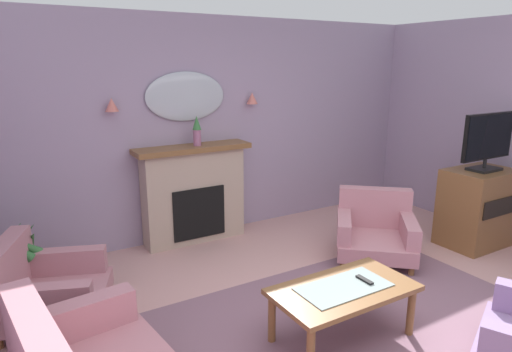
# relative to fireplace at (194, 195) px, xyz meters

# --- Properties ---
(floor) EXTENTS (6.85, 6.72, 0.10)m
(floor) POSITION_rel_fireplace_xyz_m (0.41, -2.69, -0.62)
(floor) COLOR #C6938E
(floor) RESTS_ON ground
(wall_back) EXTENTS (6.85, 0.10, 2.62)m
(wall_back) POSITION_rel_fireplace_xyz_m (0.41, 0.22, 0.74)
(wall_back) COLOR #9E8CA8
(wall_back) RESTS_ON ground
(patterned_rug) EXTENTS (3.20, 2.40, 0.01)m
(patterned_rug) POSITION_rel_fireplace_xyz_m (0.41, -2.49, -0.56)
(patterned_rug) COLOR #7F5B6B
(patterned_rug) RESTS_ON ground
(fireplace) EXTENTS (1.36, 0.36, 1.16)m
(fireplace) POSITION_rel_fireplace_xyz_m (0.00, 0.00, 0.00)
(fireplace) COLOR tan
(fireplace) RESTS_ON ground
(mantel_vase_right) EXTENTS (0.10, 0.10, 0.35)m
(mantel_vase_right) POSITION_rel_fireplace_xyz_m (0.05, -0.03, 0.77)
(mantel_vase_right) COLOR #9E6084
(mantel_vase_right) RESTS_ON fireplace
(wall_mirror) EXTENTS (0.96, 0.06, 0.56)m
(wall_mirror) POSITION_rel_fireplace_xyz_m (-0.00, 0.14, 1.14)
(wall_mirror) COLOR #B2BCC6
(wall_sconce_left) EXTENTS (0.14, 0.14, 0.14)m
(wall_sconce_left) POSITION_rel_fireplace_xyz_m (-0.85, 0.09, 1.09)
(wall_sconce_left) COLOR #D17066
(wall_sconce_right) EXTENTS (0.14, 0.14, 0.14)m
(wall_sconce_right) POSITION_rel_fireplace_xyz_m (0.85, 0.09, 1.09)
(wall_sconce_right) COLOR #D17066
(coffee_table) EXTENTS (1.10, 0.60, 0.45)m
(coffee_table) POSITION_rel_fireplace_xyz_m (0.18, -2.42, -0.19)
(coffee_table) COLOR brown
(coffee_table) RESTS_ON ground
(tv_remote) EXTENTS (0.04, 0.16, 0.02)m
(tv_remote) POSITION_rel_fireplace_xyz_m (0.38, -2.44, -0.12)
(tv_remote) COLOR black
(tv_remote) RESTS_ON coffee_table
(armchair_beside_couch) EXTENTS (1.14, 1.14, 0.71)m
(armchair_beside_couch) POSITION_rel_fireplace_xyz_m (1.53, -1.43, -0.27)
(armchair_beside_couch) COLOR #B77A84
(armchair_beside_couch) RESTS_ON ground
(armchair_near_fireplace) EXTENTS (1.05, 1.04, 0.71)m
(armchair_near_fireplace) POSITION_rel_fireplace_xyz_m (-1.76, -0.97, -0.27)
(armchair_near_fireplace) COLOR #B77A84
(armchair_near_fireplace) RESTS_ON ground
(tv_cabinet) EXTENTS (0.80, 0.57, 0.90)m
(tv_cabinet) POSITION_rel_fireplace_xyz_m (2.79, -1.79, -0.12)
(tv_cabinet) COLOR brown
(tv_cabinet) RESTS_ON ground
(tv_flatscreen) EXTENTS (0.84, 0.24, 0.65)m
(tv_flatscreen) POSITION_rel_fireplace_xyz_m (2.79, -1.81, 0.68)
(tv_flatscreen) COLOR black
(tv_flatscreen) RESTS_ON tv_cabinet
(potted_plant_small_fern) EXTENTS (0.44, 0.47, 0.74)m
(potted_plant_small_fern) POSITION_rel_fireplace_xyz_m (-1.91, -0.53, -0.18)
(potted_plant_small_fern) COLOR silver
(potted_plant_small_fern) RESTS_ON ground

